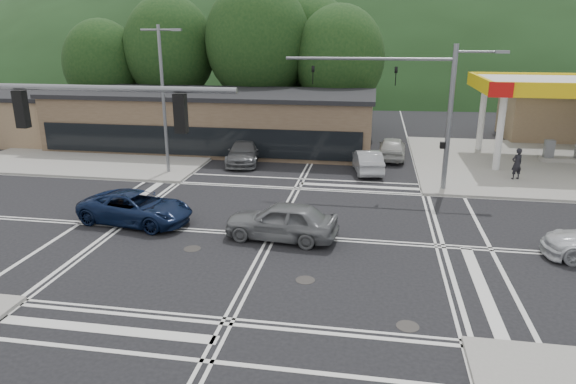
% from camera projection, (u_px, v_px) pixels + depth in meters
% --- Properties ---
extents(ground, '(120.00, 120.00, 0.00)m').
position_uv_depth(ground, '(273.00, 235.00, 22.64)').
color(ground, black).
rests_on(ground, ground).
extents(sidewalk_ne, '(16.00, 16.00, 0.15)m').
position_uv_depth(sidewalk_ne, '(536.00, 165.00, 34.34)').
color(sidewalk_ne, gray).
rests_on(sidewalk_ne, ground).
extents(sidewalk_nw, '(16.00, 16.00, 0.15)m').
position_uv_depth(sidewalk_nw, '(118.00, 148.00, 39.12)').
color(sidewalk_nw, gray).
rests_on(sidewalk_nw, ground).
extents(gas_station_canopy, '(12.32, 8.34, 5.75)m').
position_uv_depth(gas_station_canopy, '(575.00, 89.00, 33.47)').
color(gas_station_canopy, silver).
rests_on(gas_station_canopy, ground).
extents(convenience_store, '(10.00, 6.00, 3.80)m').
position_uv_depth(convenience_store, '(568.00, 116.00, 42.41)').
color(convenience_store, '#846B4F').
rests_on(convenience_store, ground).
extents(commercial_row, '(24.00, 8.00, 4.00)m').
position_uv_depth(commercial_row, '(213.00, 122.00, 39.31)').
color(commercial_row, brown).
rests_on(commercial_row, ground).
extents(commercial_nw, '(8.00, 7.00, 3.60)m').
position_uv_depth(commercial_nw, '(25.00, 119.00, 41.92)').
color(commercial_nw, '#846B4F').
rests_on(commercial_nw, ground).
extents(hill_north, '(252.00, 126.00, 140.00)m').
position_uv_depth(hill_north, '(356.00, 75.00, 107.32)').
color(hill_north, '#1C3618').
rests_on(hill_north, ground).
extents(tree_n_a, '(8.00, 8.00, 11.75)m').
position_uv_depth(tree_n_a, '(170.00, 49.00, 45.32)').
color(tree_n_a, '#382619').
rests_on(tree_n_a, ground).
extents(tree_n_b, '(9.00, 9.00, 12.98)m').
position_uv_depth(tree_n_b, '(258.00, 41.00, 43.85)').
color(tree_n_b, '#382619').
rests_on(tree_n_b, ground).
extents(tree_n_c, '(7.60, 7.60, 10.87)m').
position_uv_depth(tree_n_c, '(339.00, 58.00, 43.12)').
color(tree_n_c, '#382619').
rests_on(tree_n_c, ground).
extents(tree_n_d, '(6.80, 6.80, 9.76)m').
position_uv_depth(tree_n_d, '(103.00, 64.00, 45.72)').
color(tree_n_d, '#382619').
rests_on(tree_n_d, ground).
extents(tree_n_e, '(8.40, 8.40, 11.98)m').
position_uv_depth(tree_n_e, '(310.00, 48.00, 47.17)').
color(tree_n_e, '#382619').
rests_on(tree_n_e, ground).
extents(streetlight_nw, '(2.50, 0.25, 9.00)m').
position_uv_depth(streetlight_nw, '(164.00, 93.00, 30.94)').
color(streetlight_nw, slate).
rests_on(streetlight_nw, ground).
extents(signal_mast_ne, '(11.65, 0.30, 8.00)m').
position_uv_depth(signal_mast_ne, '(427.00, 100.00, 27.73)').
color(signal_mast_ne, slate).
rests_on(signal_mast_ne, ground).
extents(car_blue_west, '(5.66, 3.28, 1.48)m').
position_uv_depth(car_blue_west, '(136.00, 208.00, 23.94)').
color(car_blue_west, '#0C1938').
rests_on(car_blue_west, ground).
extents(car_grey_center, '(5.03, 2.43, 1.65)m').
position_uv_depth(car_grey_center, '(281.00, 221.00, 22.04)').
color(car_grey_center, slate).
rests_on(car_grey_center, ground).
extents(car_queue_a, '(2.25, 4.60, 1.45)m').
position_uv_depth(car_queue_a, '(367.00, 161.00, 32.64)').
color(car_queue_a, '#9A9CA0').
rests_on(car_queue_a, ground).
extents(car_queue_b, '(2.09, 4.69, 1.57)m').
position_uv_depth(car_queue_b, '(392.00, 148.00, 36.07)').
color(car_queue_b, '#B1B1AD').
rests_on(car_queue_b, ground).
extents(car_northbound, '(2.71, 5.35, 1.49)m').
position_uv_depth(car_northbound, '(244.00, 152.00, 35.00)').
color(car_northbound, '#595B5D').
rests_on(car_northbound, ground).
extents(pedestrian, '(0.81, 0.70, 1.88)m').
position_uv_depth(pedestrian, '(517.00, 164.00, 30.46)').
color(pedestrian, black).
rests_on(pedestrian, sidewalk_ne).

